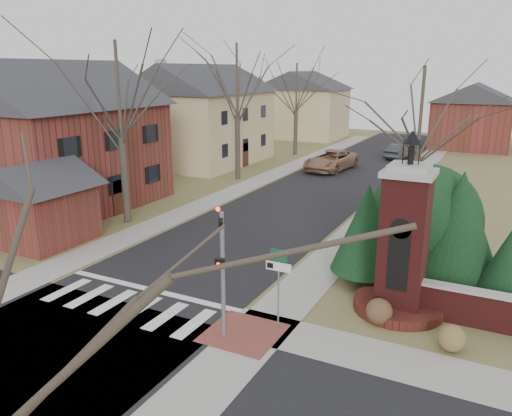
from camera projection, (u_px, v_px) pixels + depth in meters
The scene contains 27 objects.
ground at pixel (111, 315), 17.65m from camera, with size 120.00×120.00×0.00m, color brown.
main_street at pixel (321, 188), 36.55m from camera, with size 8.00×70.00×0.01m, color black.
cross_street at pixel (41, 357), 15.07m from camera, with size 120.00×8.00×0.01m, color black.
crosswalk_zone at pixel (126, 306), 18.33m from camera, with size 8.00×2.20×0.02m, color silver.
stop_bar at pixel (152, 290), 19.62m from camera, with size 8.00×0.35×0.02m, color silver.
sidewalk_right_main at pixel (393, 196), 34.28m from camera, with size 2.00×60.00×0.02m, color gray.
sidewalk_left at pixel (258, 181), 38.81m from camera, with size 2.00×60.00×0.02m, color gray.
curb_apron at pixel (243, 333), 16.41m from camera, with size 2.40×2.40×0.02m, color brown.
traffic_signal_pole at pixel (222, 262), 15.57m from camera, with size 0.28×0.41×4.50m.
sign_post at pixel (278, 272), 16.39m from camera, with size 0.90×0.07×2.75m.
brick_gate_monument at pixel (403, 254), 17.43m from camera, with size 3.20×3.20×6.47m.
house_brick_left at pixel (57, 132), 30.65m from camera, with size 9.80×11.80×9.42m.
house_stucco_left at pixel (202, 113), 45.49m from camera, with size 9.80×12.80×9.28m.
garage_left at pixel (39, 199), 24.62m from camera, with size 4.80×4.80×4.29m.
house_distant_left at pixel (302, 103), 62.98m from camera, with size 10.80×8.80×8.53m.
house_distant_right at pixel (473, 114), 54.42m from camera, with size 8.80×8.80×7.30m.
evergreen_near at pixel (367, 228), 19.91m from camera, with size 2.80×2.80×4.10m.
evergreen_mid at pixel (459, 223), 19.42m from camera, with size 3.40×3.40×4.70m.
evergreen_mass at pixel (424, 215), 21.24m from camera, with size 4.80×4.80×4.80m, color black.
bare_tree_0 at pixel (118, 83), 26.37m from camera, with size 8.05×8.05×11.15m.
bare_tree_1 at pixel (237, 74), 37.45m from camera, with size 8.40×8.40×11.64m.
bare_tree_2 at pixel (297, 84), 49.10m from camera, with size 7.35×7.35×10.19m.
bare_tree_3 at pixel (422, 103), 26.33m from camera, with size 7.00×7.00×9.70m.
pickup_truck at pixel (331, 160), 42.83m from camera, with size 2.83×6.15×1.71m, color #986D53.
distant_car at pixel (399, 151), 48.46m from camera, with size 1.50×4.29×1.42m, color #313439.
dry_shrub_left at pixel (379, 311), 16.96m from camera, with size 0.90×0.90×0.90m, color brown.
dry_shrub_right at pixel (452, 338), 15.31m from camera, with size 0.85×0.85×0.85m, color brown.
Camera 1 is at (11.83, -11.92, 8.39)m, focal length 35.00 mm.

